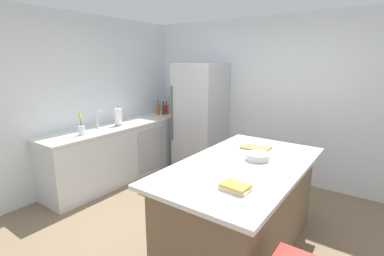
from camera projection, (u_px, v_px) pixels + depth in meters
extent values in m
plane|color=#7A664C|center=(202.00, 245.00, 2.99)|extent=(7.20, 7.20, 0.00)
cube|color=silver|center=(281.00, 100.00, 4.46)|extent=(6.00, 0.10, 2.60)
cube|color=silver|center=(63.00, 104.00, 4.07)|extent=(0.10, 6.00, 2.60)
cube|color=silver|center=(124.00, 151.00, 4.68)|extent=(0.60, 2.67, 0.88)
cube|color=silver|center=(122.00, 125.00, 4.58)|extent=(0.63, 2.70, 0.03)
cube|color=#B2B5BA|center=(151.00, 150.00, 4.77)|extent=(0.01, 0.60, 0.74)
cube|color=#7A6047|center=(241.00, 209.00, 2.85)|extent=(0.93, 1.78, 0.89)
cube|color=silver|center=(243.00, 166.00, 2.74)|extent=(1.09, 1.98, 0.04)
cube|color=#B7BABF|center=(201.00, 118.00, 4.94)|extent=(0.76, 0.73, 1.88)
cylinder|color=#4C4C51|center=(172.00, 114.00, 4.80)|extent=(0.02, 0.02, 0.94)
cylinder|color=silver|center=(98.00, 128.00, 4.27)|extent=(0.05, 0.05, 0.02)
cylinder|color=silver|center=(97.00, 118.00, 4.24)|extent=(0.02, 0.02, 0.28)
cylinder|color=silver|center=(99.00, 111.00, 4.17)|extent=(0.14, 0.02, 0.02)
cylinder|color=silver|center=(82.00, 131.00, 3.89)|extent=(0.09, 0.09, 0.12)
cylinder|color=#4C7F3D|center=(81.00, 122.00, 3.88)|extent=(0.01, 0.03, 0.26)
sphere|color=yellow|center=(80.00, 113.00, 3.85)|extent=(0.04, 0.04, 0.04)
cylinder|color=#4C7F3D|center=(81.00, 124.00, 3.86)|extent=(0.01, 0.01, 0.22)
sphere|color=yellow|center=(80.00, 116.00, 3.84)|extent=(0.04, 0.04, 0.04)
cylinder|color=#4C7F3D|center=(82.00, 125.00, 3.87)|extent=(0.01, 0.04, 0.19)
sphere|color=yellow|center=(81.00, 118.00, 3.85)|extent=(0.04, 0.04, 0.04)
cylinder|color=gray|center=(119.00, 125.00, 4.48)|extent=(0.14, 0.14, 0.01)
cylinder|color=white|center=(118.00, 117.00, 4.45)|extent=(0.11, 0.11, 0.26)
cylinder|color=gray|center=(118.00, 107.00, 4.41)|extent=(0.02, 0.02, 0.04)
cylinder|color=#8CB79E|center=(170.00, 107.00, 5.53)|extent=(0.07, 0.07, 0.22)
cylinder|color=#8CB79E|center=(169.00, 100.00, 5.49)|extent=(0.03, 0.03, 0.07)
cylinder|color=black|center=(169.00, 98.00, 5.48)|extent=(0.03, 0.03, 0.01)
cylinder|color=red|center=(167.00, 109.00, 5.45)|extent=(0.05, 0.05, 0.17)
cylinder|color=red|center=(166.00, 104.00, 5.42)|extent=(0.02, 0.02, 0.07)
cylinder|color=black|center=(166.00, 102.00, 5.42)|extent=(0.02, 0.02, 0.01)
cylinder|color=#5B3319|center=(164.00, 110.00, 5.39)|extent=(0.06, 0.06, 0.17)
cylinder|color=#5B3319|center=(163.00, 104.00, 5.36)|extent=(0.03, 0.03, 0.06)
cylinder|color=black|center=(163.00, 102.00, 5.35)|extent=(0.03, 0.03, 0.01)
cylinder|color=#994C23|center=(158.00, 110.00, 5.35)|extent=(0.06, 0.06, 0.19)
cylinder|color=#994C23|center=(158.00, 103.00, 5.31)|extent=(0.03, 0.03, 0.07)
cylinder|color=black|center=(158.00, 101.00, 5.31)|extent=(0.03, 0.03, 0.01)
cube|color=silver|center=(235.00, 188.00, 2.17)|extent=(0.22, 0.15, 0.03)
cube|color=gold|center=(235.00, 185.00, 2.17)|extent=(0.23, 0.18, 0.02)
cylinder|color=#B2B5BA|center=(257.00, 157.00, 2.83)|extent=(0.24, 0.24, 0.07)
cube|color=#9E7042|center=(256.00, 148.00, 3.21)|extent=(0.33, 0.23, 0.02)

